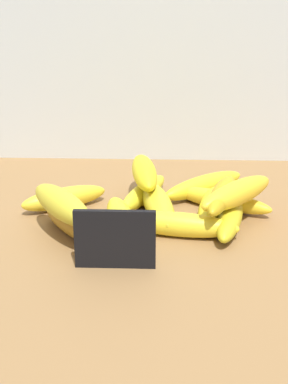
% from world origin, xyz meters
% --- Properties ---
extents(counter_top, '(1.10, 0.76, 0.03)m').
position_xyz_m(counter_top, '(0.00, 0.00, 0.01)').
color(counter_top, olive).
rests_on(counter_top, ground).
extents(back_wall, '(1.30, 0.02, 0.70)m').
position_xyz_m(back_wall, '(0.00, 0.39, 0.35)').
color(back_wall, silver).
rests_on(back_wall, ground).
extents(chalkboard_sign, '(0.11, 0.02, 0.08)m').
position_xyz_m(chalkboard_sign, '(-0.09, -0.11, 0.07)').
color(chalkboard_sign, black).
rests_on(chalkboard_sign, counter_top).
extents(banana_0, '(0.07, 0.17, 0.04)m').
position_xyz_m(banana_0, '(0.06, 0.06, 0.05)').
color(banana_0, gold).
rests_on(banana_0, counter_top).
extents(banana_1, '(0.09, 0.20, 0.04)m').
position_xyz_m(banana_1, '(-0.08, -0.02, 0.05)').
color(banana_1, yellow).
rests_on(banana_1, counter_top).
extents(banana_2, '(0.10, 0.18, 0.03)m').
position_xyz_m(banana_2, '(-0.06, 0.13, 0.05)').
color(banana_2, yellow).
rests_on(banana_2, counter_top).
extents(banana_3, '(0.08, 0.19, 0.04)m').
position_xyz_m(banana_3, '(-0.03, 0.06, 0.05)').
color(banana_3, gold).
rests_on(banana_3, counter_top).
extents(banana_4, '(0.17, 0.12, 0.03)m').
position_xyz_m(banana_4, '(0.08, 0.10, 0.05)').
color(banana_4, yellow).
rests_on(banana_4, counter_top).
extents(banana_5, '(0.13, 0.15, 0.04)m').
position_xyz_m(banana_5, '(-0.16, -0.02, 0.05)').
color(banana_5, '#AD791F').
rests_on(banana_5, counter_top).
extents(banana_6, '(0.19, 0.07, 0.04)m').
position_xyz_m(banana_6, '(-0.00, -0.01, 0.05)').
color(banana_6, yellow).
rests_on(banana_6, counter_top).
extents(banana_7, '(0.15, 0.11, 0.04)m').
position_xyz_m(banana_7, '(-0.19, 0.09, 0.05)').
color(banana_7, yellow).
rests_on(banana_7, counter_top).
extents(banana_8, '(0.17, 0.15, 0.04)m').
position_xyz_m(banana_8, '(0.05, 0.17, 0.05)').
color(banana_8, yellow).
rests_on(banana_8, counter_top).
extents(banana_9, '(0.08, 0.18, 0.04)m').
position_xyz_m(banana_9, '(0.08, 0.02, 0.05)').
color(banana_9, gold).
rests_on(banana_9, counter_top).
extents(banana_10, '(0.13, 0.15, 0.04)m').
position_xyz_m(banana_10, '(-0.17, -0.03, 0.09)').
color(banana_10, gold).
rests_on(banana_10, banana_5).
extents(banana_11, '(0.06, 0.17, 0.04)m').
position_xyz_m(banana_11, '(-0.06, 0.13, 0.09)').
color(banana_11, yellow).
rests_on(banana_11, banana_2).
extents(banana_12, '(0.08, 0.17, 0.03)m').
position_xyz_m(banana_12, '(0.07, 0.03, 0.08)').
color(banana_12, gold).
rests_on(banana_12, banana_9).
extents(banana_13, '(0.15, 0.15, 0.04)m').
position_xyz_m(banana_13, '(0.09, 0.03, 0.09)').
color(banana_13, yellow).
rests_on(banana_13, banana_9).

